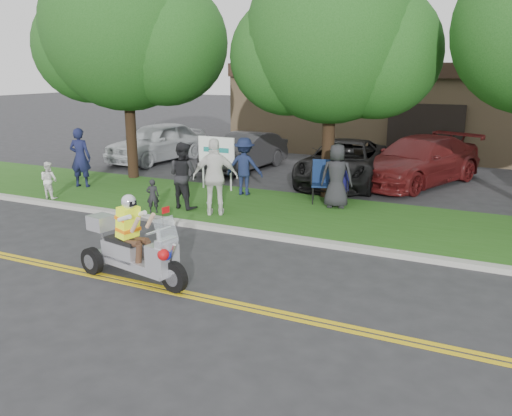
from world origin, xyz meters
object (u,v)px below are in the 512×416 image
at_px(trike_scooter, 133,250).
at_px(parked_car_right, 418,161).
at_px(parked_car_far_left, 157,142).
at_px(lawn_chair_a, 339,185).
at_px(spectator_adult_mid, 183,175).
at_px(lawn_chair_b, 323,179).
at_px(spectator_adult_right, 215,177).
at_px(parked_car_mid, 344,163).
at_px(parked_car_left, 245,152).
at_px(spectator_adult_left, 80,157).

bearing_deg(trike_scooter, parked_car_right, 84.89).
bearing_deg(parked_car_far_left, lawn_chair_a, -17.12).
bearing_deg(spectator_adult_mid, lawn_chair_a, -137.09).
bearing_deg(parked_car_right, trike_scooter, -84.30).
relative_size(lawn_chair_b, spectator_adult_right, 0.60).
height_order(lawn_chair_a, parked_car_mid, parked_car_mid).
distance_m(trike_scooter, parked_car_left, 11.19).
height_order(spectator_adult_mid, parked_car_left, spectator_adult_mid).
bearing_deg(spectator_adult_right, parked_car_far_left, -71.74).
height_order(lawn_chair_b, parked_car_far_left, parked_car_far_left).
bearing_deg(spectator_adult_left, parked_car_far_left, -94.90).
height_order(trike_scooter, lawn_chair_a, trike_scooter).
height_order(spectator_adult_right, parked_car_right, spectator_adult_right).
height_order(trike_scooter, parked_car_far_left, parked_car_far_left).
relative_size(parked_car_left, parked_car_right, 0.78).
xyz_separation_m(spectator_adult_left, parked_car_far_left, (-1.05, 5.53, -0.23)).
relative_size(spectator_adult_mid, parked_car_mid, 0.34).
height_order(spectator_adult_mid, spectator_adult_right, spectator_adult_right).
height_order(spectator_adult_right, parked_car_left, spectator_adult_right).
relative_size(lawn_chair_a, spectator_adult_mid, 0.52).
distance_m(parked_car_mid, parked_car_right, 2.50).
distance_m(spectator_adult_mid, parked_car_left, 6.38).
bearing_deg(parked_car_mid, spectator_adult_right, -111.86).
bearing_deg(parked_car_right, lawn_chair_b, -92.50).
bearing_deg(lawn_chair_a, parked_car_left, 139.25).
bearing_deg(parked_car_right, parked_car_far_left, -157.37).
height_order(lawn_chair_a, spectator_adult_left, spectator_adult_left).
bearing_deg(parked_car_left, parked_car_mid, -6.85).
bearing_deg(spectator_adult_mid, spectator_adult_right, -179.80).
relative_size(trike_scooter, parked_car_mid, 0.46).
xyz_separation_m(lawn_chair_b, parked_car_left, (-4.51, 3.91, -0.07)).
height_order(lawn_chair_a, spectator_adult_right, spectator_adult_right).
bearing_deg(lawn_chair_b, lawn_chair_a, -26.86).
distance_m(spectator_adult_mid, parked_car_far_left, 8.42).
bearing_deg(lawn_chair_b, spectator_adult_right, -146.97).
distance_m(trike_scooter, lawn_chair_b, 6.95).
bearing_deg(lawn_chair_b, spectator_adult_left, 172.71).
relative_size(lawn_chair_b, parked_car_far_left, 0.25).
xyz_separation_m(trike_scooter, parked_car_mid, (1.00, 9.84, 0.17)).
distance_m(spectator_adult_mid, spectator_adult_right, 1.16).
distance_m(lawn_chair_b, spectator_adult_left, 7.76).
bearing_deg(spectator_adult_right, parked_car_right, -147.30).
distance_m(spectator_adult_left, parked_car_far_left, 5.64).
distance_m(parked_car_left, parked_car_mid, 4.27).
distance_m(lawn_chair_a, parked_car_left, 6.39).
height_order(spectator_adult_left, spectator_adult_mid, spectator_adult_left).
height_order(spectator_adult_mid, parked_car_right, spectator_adult_mid).
xyz_separation_m(spectator_adult_left, spectator_adult_right, (5.58, -1.06, 0.05)).
height_order(trike_scooter, spectator_adult_mid, spectator_adult_mid).
relative_size(lawn_chair_b, parked_car_left, 0.28).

